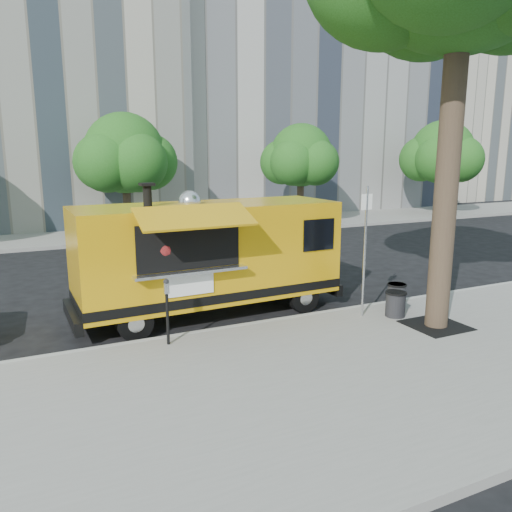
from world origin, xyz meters
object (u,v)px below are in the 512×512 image
at_px(far_tree_c, 301,156).
at_px(trash_bin_left, 396,303).
at_px(food_truck, 208,254).
at_px(sign_post, 365,244).
at_px(trash_bin_right, 396,294).
at_px(far_tree_b, 125,153).
at_px(far_tree_d, 442,152).
at_px(parking_meter, 167,304).

relative_size(far_tree_c, trash_bin_left, 8.89).
height_order(food_truck, trash_bin_left, food_truck).
distance_m(sign_post, trash_bin_right, 1.87).
xyz_separation_m(food_truck, trash_bin_right, (4.26, -1.75, -1.05)).
height_order(sign_post, food_truck, food_truck).
xyz_separation_m(far_tree_c, trash_bin_left, (-5.78, -14.31, -3.25)).
height_order(far_tree_b, trash_bin_left, far_tree_b).
bearing_deg(food_truck, far_tree_b, 85.90).
bearing_deg(trash_bin_right, far_tree_b, 105.08).
bearing_deg(sign_post, trash_bin_left, -27.91).
bearing_deg(far_tree_d, parking_meter, -146.40).
height_order(sign_post, trash_bin_left, sign_post).
xyz_separation_m(far_tree_b, trash_bin_left, (3.22, -14.61, -3.37)).
bearing_deg(far_tree_c, far_tree_d, 1.15).
bearing_deg(far_tree_c, food_truck, -128.46).
distance_m(food_truck, trash_bin_right, 4.73).
bearing_deg(far_tree_c, sign_post, -114.81).
xyz_separation_m(sign_post, trash_bin_left, (0.67, -0.36, -1.39)).
xyz_separation_m(far_tree_b, food_truck, (-0.49, -12.25, -2.33)).
height_order(sign_post, trash_bin_right, sign_post).
relative_size(parking_meter, food_truck, 0.20).
bearing_deg(far_tree_b, far_tree_d, -0.30).
distance_m(far_tree_c, parking_meter, 17.82).
height_order(far_tree_c, trash_bin_left, far_tree_c).
xyz_separation_m(far_tree_d, sign_post, (-16.45, -14.15, -2.04)).
bearing_deg(trash_bin_left, parking_meter, 173.92).
bearing_deg(trash_bin_left, far_tree_b, 102.44).
bearing_deg(far_tree_d, far_tree_b, 179.70).
relative_size(far_tree_c, food_truck, 0.80).
relative_size(parking_meter, trash_bin_right, 2.36).
bearing_deg(far_tree_c, parking_meter, -128.66).
xyz_separation_m(sign_post, food_truck, (-3.04, 2.00, -0.35)).
xyz_separation_m(sign_post, trash_bin_right, (1.22, 0.25, -1.39)).
bearing_deg(trash_bin_left, far_tree_c, 68.01).
bearing_deg(food_truck, far_tree_c, 49.73).
bearing_deg(far_tree_c, trash_bin_left, -111.99).
xyz_separation_m(food_truck, trash_bin_left, (3.71, -2.36, -1.04)).
relative_size(far_tree_b, far_tree_d, 0.97).
bearing_deg(far_tree_d, far_tree_c, -178.85).
relative_size(far_tree_b, parking_meter, 4.12).
height_order(far_tree_c, parking_meter, far_tree_c).
relative_size(far_tree_d, food_truck, 0.86).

